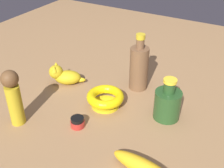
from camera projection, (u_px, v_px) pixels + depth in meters
name	position (u px, v px, depth m)	size (l,w,h in m)	color
ground	(112.00, 104.00, 1.03)	(2.00, 2.00, 0.00)	#936D47
cat_figurine	(64.00, 75.00, 1.13)	(0.11, 0.13, 0.09)	gold
banana	(143.00, 167.00, 0.75)	(0.19, 0.05, 0.05)	gold
bottle_short	(167.00, 103.00, 0.94)	(0.09, 0.09, 0.15)	#264B21
bottle_tall	(139.00, 67.00, 1.08)	(0.07, 0.07, 0.22)	brown
person_figure_adult	(13.00, 96.00, 0.89)	(0.06, 0.06, 0.19)	gold
bowl	(105.00, 98.00, 1.01)	(0.13, 0.13, 0.05)	yellow
nail_polish_jar	(78.00, 122.00, 0.92)	(0.05, 0.05, 0.03)	#B52A24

